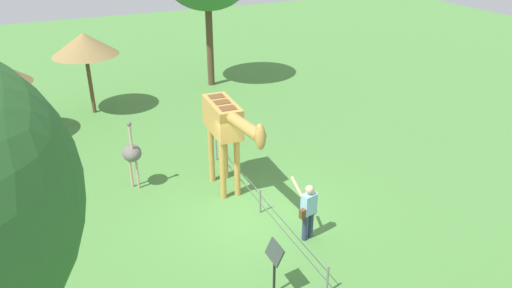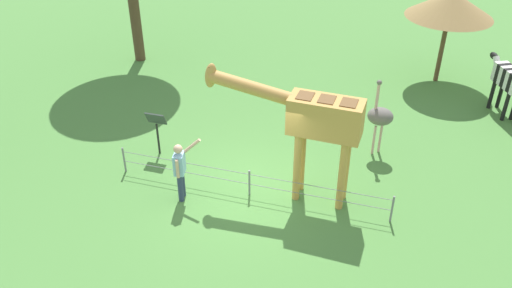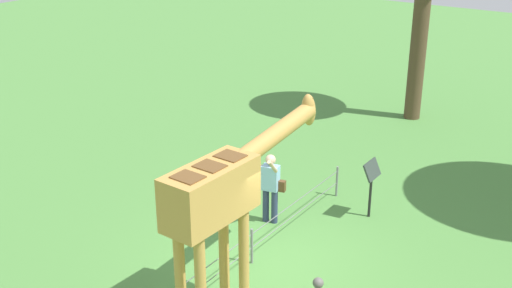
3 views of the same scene
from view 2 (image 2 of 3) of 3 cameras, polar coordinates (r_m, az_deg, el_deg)
ground_plane at (r=13.65m, az=-0.42°, el=-4.93°), size 60.00×60.00×0.00m
giraffe at (r=12.30m, az=5.96°, el=2.64°), size 3.87×0.77×3.27m
visitor at (r=12.98m, az=-8.17°, el=-2.61°), size 0.67×0.57×1.68m
zebra at (r=18.23m, az=25.43°, el=6.30°), size 1.08×1.75×1.66m
ostrich at (r=14.82m, az=13.22°, el=2.91°), size 0.70×0.56×2.25m
shade_hut_aside at (r=19.18m, az=20.23°, el=13.93°), size 2.89×2.89×3.21m
info_sign at (r=14.77m, az=-10.67°, el=2.10°), size 0.56×0.21×1.32m
wire_fence at (r=13.24m, az=-0.71°, el=-4.10°), size 7.05×0.05×0.75m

